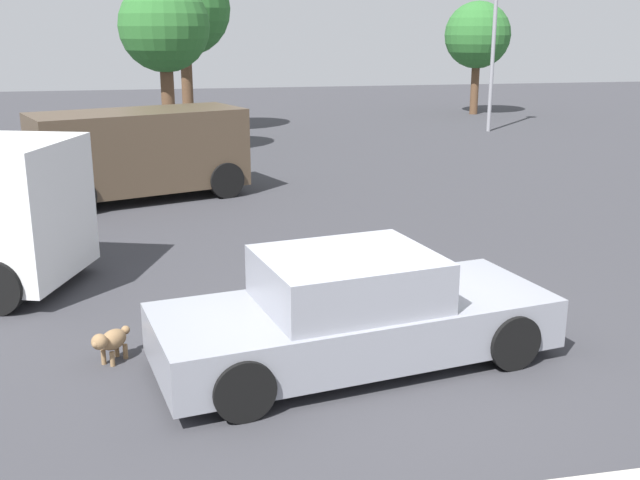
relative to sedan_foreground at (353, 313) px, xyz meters
name	(u,v)px	position (x,y,z in m)	size (l,w,h in m)	color
ground_plane	(357,361)	(0.06, 0.00, -0.59)	(80.00, 80.00, 0.00)	#38383D
sedan_foreground	(353,313)	(0.00, 0.00, 0.00)	(4.77, 2.50, 1.30)	gray
dog	(111,341)	(-2.72, 0.52, -0.32)	(0.43, 0.51, 0.42)	olive
suv_dark	(140,151)	(-2.55, 9.27, 0.48)	(4.88, 3.27, 1.95)	#4C3D2D
tree_back_left	(164,28)	(-1.84, 15.20, 3.07)	(2.61, 2.61, 5.02)	brown
tree_back_center	(478,36)	(11.29, 23.59, 2.73)	(2.80, 2.80, 4.75)	brown
tree_far_right	(184,10)	(-1.12, 19.93, 3.67)	(3.23, 3.23, 5.92)	brown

